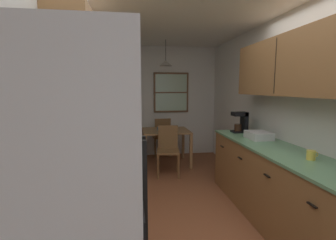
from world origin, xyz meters
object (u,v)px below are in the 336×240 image
object	(u,v)px
trash_bin	(132,163)
storage_canister	(95,155)
dining_table	(166,135)
dish_rack	(259,135)
mug_by_coffeemaker	(311,155)
dining_chair_near	(168,148)
dining_chair_far	(162,135)
microwave_over_range	(61,73)
coffee_maker	(241,122)
table_serving_bowl	(162,129)

from	to	relation	value
trash_bin	storage_canister	distance (m)	2.09
dining_table	dish_rack	world-z (taller)	dish_rack
dish_rack	dining_table	bearing A→B (deg)	118.36
trash_bin	mug_by_coffeemaker	world-z (taller)	mug_by_coffeemaker
dining_table	dining_chair_near	world-z (taller)	dining_chair_near
dining_chair_near	storage_canister	xyz separation A→B (m)	(-0.97, -2.19, 0.50)
trash_bin	storage_canister	bearing A→B (deg)	-98.75
dining_chair_far	trash_bin	distance (m)	1.65
microwave_over_range	storage_canister	distance (m)	0.87
dining_table	mug_by_coffeemaker	world-z (taller)	mug_by_coffeemaker
coffee_maker	dining_chair_near	bearing A→B (deg)	143.90
table_serving_bowl	trash_bin	bearing A→B (deg)	-125.24
dining_chair_near	dish_rack	bearing A→B (deg)	-50.15
dining_chair_near	mug_by_coffeemaker	xyz separation A→B (m)	(1.08, -2.28, 0.45)
coffee_maker	trash_bin	bearing A→B (deg)	163.10
dining_chair_near	table_serving_bowl	bearing A→B (deg)	93.85
mug_by_coffeemaker	storage_canister	bearing A→B (deg)	177.47
dining_chair_far	table_serving_bowl	world-z (taller)	dining_chair_far
dining_chair_near	storage_canister	bearing A→B (deg)	-113.79
microwave_over_range	mug_by_coffeemaker	size ratio (longest dim) A/B	4.82
storage_canister	table_serving_bowl	world-z (taller)	storage_canister
mug_by_coffeemaker	table_serving_bowl	xyz separation A→B (m)	(-1.12, 2.92, -0.19)
dining_chair_far	coffee_maker	xyz separation A→B (m)	(1.02, -2.01, 0.57)
trash_bin	mug_by_coffeemaker	xyz separation A→B (m)	(1.74, -2.04, 0.63)
dining_chair_far	dining_chair_near	bearing A→B (deg)	-91.41
dining_table	mug_by_coffeemaker	xyz separation A→B (m)	(1.03, -2.91, 0.33)
dining_table	table_serving_bowl	bearing A→B (deg)	169.01
trash_bin	microwave_over_range	bearing A→B (deg)	-99.40
microwave_over_range	storage_canister	xyz separation A→B (m)	(0.11, 0.51, -0.69)
microwave_over_range	mug_by_coffeemaker	distance (m)	2.31
mug_by_coffeemaker	table_serving_bowl	size ratio (longest dim) A/B	0.61
trash_bin	coffee_maker	xyz separation A→B (m)	(1.72, -0.52, 0.75)
microwave_over_range	table_serving_bowl	world-z (taller)	microwave_over_range
dining_chair_far	table_serving_bowl	distance (m)	0.66
trash_bin	dish_rack	xyz separation A→B (m)	(1.74, -1.04, 0.63)
storage_canister	coffee_maker	distance (m)	2.47
microwave_over_range	coffee_maker	xyz separation A→B (m)	(2.13, 1.94, -0.62)
coffee_maker	mug_by_coffeemaker	size ratio (longest dim) A/B	2.71
dish_rack	mug_by_coffeemaker	bearing A→B (deg)	-89.67
storage_canister	table_serving_bowl	xyz separation A→B (m)	(0.92, 2.83, -0.24)
storage_canister	mug_by_coffeemaker	world-z (taller)	storage_canister
dining_table	dish_rack	bearing A→B (deg)	-61.64
table_serving_bowl	dining_chair_near	bearing A→B (deg)	-86.15
coffee_maker	dish_rack	world-z (taller)	coffee_maker
dining_chair_far	table_serving_bowl	xyz separation A→B (m)	(-0.07, -0.61, 0.26)
mug_by_coffeemaker	dining_chair_near	bearing A→B (deg)	115.23
dish_rack	storage_canister	bearing A→B (deg)	-155.91
dish_rack	table_serving_bowl	distance (m)	2.23
dish_rack	trash_bin	bearing A→B (deg)	149.14
coffee_maker	mug_by_coffeemaker	bearing A→B (deg)	-89.02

